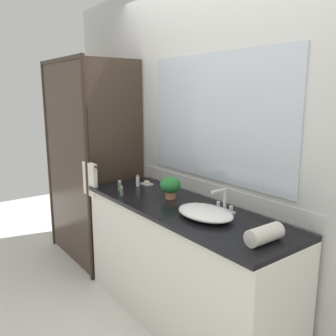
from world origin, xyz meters
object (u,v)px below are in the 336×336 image
Objects in this scene: sink_basin at (205,213)px; faucet at (224,204)px; rolled_towel_near_edge at (264,234)px; amenity_bottle_conditioner at (138,181)px; amenity_bottle_body_wash at (120,186)px; amenity_bottle_shampoo at (122,191)px; potted_plant at (170,186)px; soap_dish at (147,183)px.

sink_basin is 0.17m from faucet.
sink_basin is at bearing 177.86° from rolled_towel_near_edge.
amenity_bottle_conditioner is 0.43× the size of rolled_towel_near_edge.
amenity_bottle_shampoo is (0.15, -0.07, -0.00)m from amenity_bottle_body_wash.
amenity_bottle_conditioner is (-0.92, 0.07, 0.01)m from sink_basin.
amenity_bottle_conditioner reaches higher than amenity_bottle_shampoo.
soap_dish is at bearing 169.26° from potted_plant.
sink_basin is 0.93m from amenity_bottle_conditioner.
potted_plant reaches higher than rolled_towel_near_edge.
faucet is at bearing 25.25° from amenity_bottle_shampoo.
potted_plant is at bearing 0.78° from amenity_bottle_conditioner.
amenity_bottle_conditioner reaches higher than sink_basin.
faucet and potted_plant have the same top height.
faucet is at bearing 17.65° from amenity_bottle_body_wash.
rolled_towel_near_edge is (1.41, -0.09, 0.00)m from amenity_bottle_conditioner.
sink_basin is 2.44× the size of faucet.
amenity_bottle_body_wash is 0.19m from amenity_bottle_conditioner.
potted_plant reaches higher than soap_dish.
rolled_towel_near_edge is at bearing 4.23° from amenity_bottle_body_wash.
amenity_bottle_body_wash is 1.07× the size of amenity_bottle_shampoo.
rolled_towel_near_edge is (1.23, 0.17, 0.01)m from amenity_bottle_shampoo.
rolled_towel_near_edge is (0.95, -0.09, -0.05)m from potted_plant.
faucet is 0.52m from rolled_towel_near_edge.
soap_dish is 1.20× the size of amenity_bottle_body_wash.
amenity_bottle_conditioner reaches higher than amenity_bottle_body_wash.
sink_basin is 0.77m from amenity_bottle_shampoo.
amenity_bottle_conditioner is 0.31m from amenity_bottle_shampoo.
faucet reaches higher than sink_basin.
amenity_bottle_conditioner is at bearing -90.91° from soap_dish.
amenity_bottle_body_wash is at bearing 155.65° from amenity_bottle_shampoo.
amenity_bottle_body_wash is at bearing -162.35° from faucet.
amenity_bottle_body_wash is 0.37× the size of rolled_towel_near_edge.
sink_basin is 0.94m from soap_dish.
amenity_bottle_body_wash reaches higher than soap_dish.
soap_dish is at bearing 170.09° from sink_basin.
soap_dish is 1.28× the size of amenity_bottle_shampoo.
potted_plant is at bearing -10.74° from soap_dish.
amenity_bottle_body_wash is at bearing -85.21° from soap_dish.
faucet is 0.83m from amenity_bottle_shampoo.
rolled_towel_near_edge reaches higher than sink_basin.
sink_basin is at bearing 14.08° from amenity_bottle_shampoo.
soap_dish is at bearing 94.79° from amenity_bottle_body_wash.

